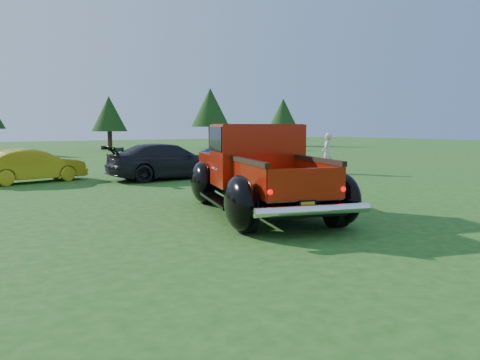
% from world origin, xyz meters
% --- Properties ---
extents(ground, '(120.00, 120.00, 0.00)m').
position_xyz_m(ground, '(0.00, 0.00, 0.00)').
color(ground, '#1F5017').
rests_on(ground, ground).
extents(tree_mid_right, '(2.82, 2.82, 4.40)m').
position_xyz_m(tree_mid_right, '(6.00, 30.00, 2.97)').
color(tree_mid_right, '#332114').
rests_on(tree_mid_right, ground).
extents(tree_east, '(3.46, 3.46, 5.40)m').
position_xyz_m(tree_east, '(15.00, 29.50, 3.66)').
color(tree_east, '#332114').
rests_on(tree_east, ground).
extents(tree_far_east, '(3.07, 3.07, 4.80)m').
position_xyz_m(tree_far_east, '(24.00, 30.50, 3.25)').
color(tree_far_east, '#332114').
rests_on(tree_far_east, ground).
extents(pickup_truck, '(3.76, 5.79, 2.02)m').
position_xyz_m(pickup_truck, '(0.66, 1.38, 0.96)').
color(pickup_truck, black).
rests_on(pickup_truck, ground).
extents(show_car_yellow, '(3.76, 1.95, 1.18)m').
position_xyz_m(show_car_yellow, '(-2.83, 10.29, 0.59)').
color(show_car_yellow, gold).
rests_on(show_car_yellow, ground).
extents(show_car_grey, '(4.62, 1.96, 1.33)m').
position_xyz_m(show_car_grey, '(1.66, 8.70, 0.67)').
color(show_car_grey, black).
rests_on(show_car_grey, ground).
extents(show_car_blue, '(4.78, 2.55, 1.28)m').
position_xyz_m(show_car_blue, '(6.66, 10.49, 0.64)').
color(show_car_blue, navy).
rests_on(show_car_blue, ground).
extents(spectator, '(0.74, 0.70, 1.69)m').
position_xyz_m(spectator, '(8.20, 7.08, 0.85)').
color(spectator, beige).
rests_on(spectator, ground).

